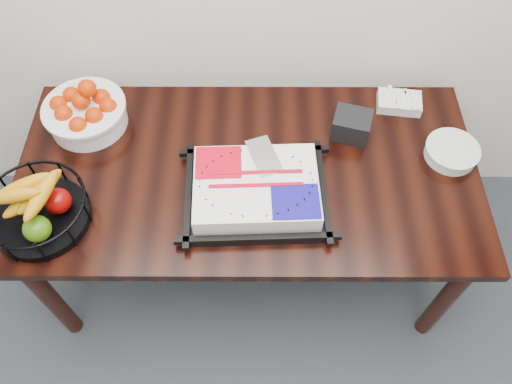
{
  "coord_description": "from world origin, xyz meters",
  "views": [
    {
      "loc": [
        0.04,
        0.86,
        2.32
      ],
      "look_at": [
        0.03,
        1.84,
        0.83
      ],
      "focal_mm": 35.0,
      "sensor_mm": 36.0,
      "label": 1
    }
  ],
  "objects_px": {
    "cake_tray": "(256,190)",
    "fruit_basket": "(36,209)",
    "plate_stack": "(451,152)",
    "napkin_box": "(351,125)",
    "tangerine_bowl": "(84,108)",
    "table": "(248,182)"
  },
  "relations": [
    {
      "from": "cake_tray",
      "to": "tangerine_bowl",
      "type": "xyz_separation_m",
      "value": [
        -0.69,
        0.36,
        0.04
      ]
    },
    {
      "from": "table",
      "to": "napkin_box",
      "type": "xyz_separation_m",
      "value": [
        0.42,
        0.18,
        0.14
      ]
    },
    {
      "from": "fruit_basket",
      "to": "plate_stack",
      "type": "relative_size",
      "value": 1.73
    },
    {
      "from": "table",
      "to": "cake_tray",
      "type": "xyz_separation_m",
      "value": [
        0.03,
        -0.13,
        0.13
      ]
    },
    {
      "from": "cake_tray",
      "to": "fruit_basket",
      "type": "relative_size",
      "value": 1.46
    },
    {
      "from": "table",
      "to": "fruit_basket",
      "type": "xyz_separation_m",
      "value": [
        -0.74,
        -0.23,
        0.17
      ]
    },
    {
      "from": "tangerine_bowl",
      "to": "napkin_box",
      "type": "relative_size",
      "value": 2.3
    },
    {
      "from": "fruit_basket",
      "to": "plate_stack",
      "type": "distance_m",
      "value": 1.57
    },
    {
      "from": "plate_stack",
      "to": "tangerine_bowl",
      "type": "bearing_deg",
      "value": 173.44
    },
    {
      "from": "table",
      "to": "tangerine_bowl",
      "type": "distance_m",
      "value": 0.72
    },
    {
      "from": "cake_tray",
      "to": "fruit_basket",
      "type": "height_order",
      "value": "fruit_basket"
    },
    {
      "from": "table",
      "to": "napkin_box",
      "type": "distance_m",
      "value": 0.47
    },
    {
      "from": "tangerine_bowl",
      "to": "plate_stack",
      "type": "bearing_deg",
      "value": -6.56
    },
    {
      "from": "tangerine_bowl",
      "to": "fruit_basket",
      "type": "distance_m",
      "value": 0.47
    },
    {
      "from": "cake_tray",
      "to": "napkin_box",
      "type": "distance_m",
      "value": 0.49
    },
    {
      "from": "cake_tray",
      "to": "tangerine_bowl",
      "type": "bearing_deg",
      "value": 152.25
    },
    {
      "from": "plate_stack",
      "to": "fruit_basket",
      "type": "bearing_deg",
      "value": -168.98
    },
    {
      "from": "cake_tray",
      "to": "napkin_box",
      "type": "bearing_deg",
      "value": 39.12
    },
    {
      "from": "plate_stack",
      "to": "napkin_box",
      "type": "height_order",
      "value": "napkin_box"
    },
    {
      "from": "fruit_basket",
      "to": "napkin_box",
      "type": "relative_size",
      "value": 2.51
    },
    {
      "from": "tangerine_bowl",
      "to": "plate_stack",
      "type": "xyz_separation_m",
      "value": [
        1.46,
        -0.17,
        -0.07
      ]
    },
    {
      "from": "table",
      "to": "tangerine_bowl",
      "type": "relative_size",
      "value": 5.39
    }
  ]
}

